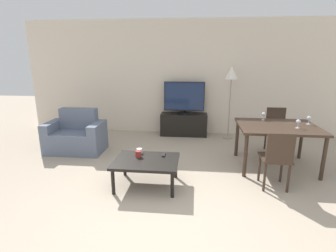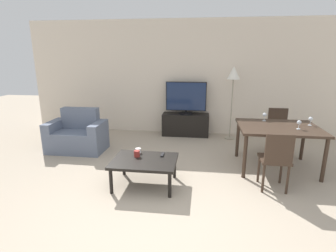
{
  "view_description": "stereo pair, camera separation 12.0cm",
  "coord_description": "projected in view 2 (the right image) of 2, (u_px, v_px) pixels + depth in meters",
  "views": [
    {
      "loc": [
        0.4,
        -2.68,
        1.88
      ],
      "look_at": [
        -0.09,
        1.84,
        0.65
      ],
      "focal_mm": 28.0,
      "sensor_mm": 36.0,
      "label": 1
    },
    {
      "loc": [
        0.51,
        -2.66,
        1.88
      ],
      "look_at": [
        -0.09,
        1.84,
        0.65
      ],
      "focal_mm": 28.0,
      "sensor_mm": 36.0,
      "label": 2
    }
  ],
  "objects": [
    {
      "name": "ground_plane",
      "position": [
        155.0,
        219.0,
        3.1
      ],
      "size": [
        18.0,
        18.0,
        0.0
      ],
      "primitive_type": "plane",
      "color": "tan"
    },
    {
      "name": "wall_back",
      "position": [
        182.0,
        78.0,
        6.31
      ],
      "size": [
        7.55,
        0.06,
        2.7
      ],
      "color": "beige",
      "rests_on": "ground_plane"
    },
    {
      "name": "armchair",
      "position": [
        78.0,
        136.0,
        5.3
      ],
      "size": [
        1.11,
        0.66,
        0.84
      ],
      "color": "slate",
      "rests_on": "ground_plane"
    },
    {
      "name": "tv_stand",
      "position": [
        186.0,
        125.0,
        6.32
      ],
      "size": [
        1.1,
        0.4,
        0.53
      ],
      "color": "black",
      "rests_on": "ground_plane"
    },
    {
      "name": "tv",
      "position": [
        186.0,
        98.0,
        6.15
      ],
      "size": [
        0.95,
        0.32,
        0.76
      ],
      "color": "black",
      "rests_on": "tv_stand"
    },
    {
      "name": "coffee_table",
      "position": [
        144.0,
        162.0,
        3.84
      ],
      "size": [
        0.94,
        0.71,
        0.41
      ],
      "color": "black",
      "rests_on": "ground_plane"
    },
    {
      "name": "dining_table",
      "position": [
        278.0,
        131.0,
        4.36
      ],
      "size": [
        1.29,
        1.03,
        0.74
      ],
      "color": "#38281E",
      "rests_on": "ground_plane"
    },
    {
      "name": "dining_chair_near",
      "position": [
        276.0,
        158.0,
        3.65
      ],
      "size": [
        0.4,
        0.4,
        0.87
      ],
      "color": "#38281E",
      "rests_on": "ground_plane"
    },
    {
      "name": "dining_chair_far",
      "position": [
        278.0,
        128.0,
        5.16
      ],
      "size": [
        0.4,
        0.4,
        0.87
      ],
      "color": "#38281E",
      "rests_on": "ground_plane"
    },
    {
      "name": "floor_lamp",
      "position": [
        233.0,
        78.0,
        5.77
      ],
      "size": [
        0.29,
        0.29,
        1.65
      ],
      "color": "gray",
      "rests_on": "ground_plane"
    },
    {
      "name": "remote_primary",
      "position": [
        162.0,
        155.0,
        3.99
      ],
      "size": [
        0.04,
        0.15,
        0.02
      ],
      "color": "black",
      "rests_on": "coffee_table"
    },
    {
      "name": "cup_white_near",
      "position": [
        138.0,
        151.0,
        4.08
      ],
      "size": [
        0.09,
        0.09,
        0.07
      ],
      "color": "white",
      "rests_on": "coffee_table"
    },
    {
      "name": "cup_colored_far",
      "position": [
        137.0,
        154.0,
        3.93
      ],
      "size": [
        0.09,
        0.09,
        0.09
      ],
      "color": "maroon",
      "rests_on": "coffee_table"
    },
    {
      "name": "wine_glass_left",
      "position": [
        299.0,
        123.0,
        4.14
      ],
      "size": [
        0.07,
        0.07,
        0.15
      ],
      "color": "silver",
      "rests_on": "dining_table"
    },
    {
      "name": "wine_glass_center",
      "position": [
        311.0,
        120.0,
        4.37
      ],
      "size": [
        0.07,
        0.07,
        0.15
      ],
      "color": "silver",
      "rests_on": "dining_table"
    },
    {
      "name": "wine_glass_right",
      "position": [
        265.0,
        115.0,
        4.68
      ],
      "size": [
        0.07,
        0.07,
        0.15
      ],
      "color": "silver",
      "rests_on": "dining_table"
    }
  ]
}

